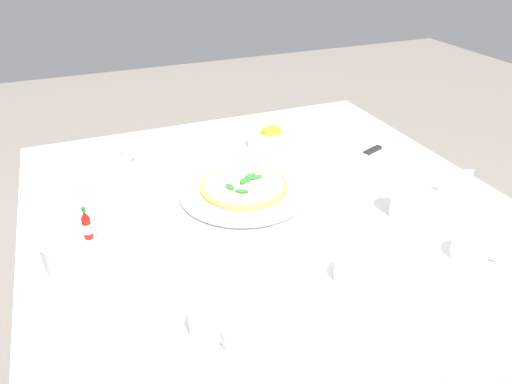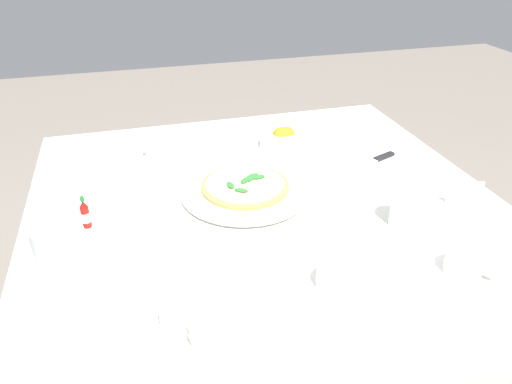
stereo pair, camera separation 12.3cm
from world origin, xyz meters
The scene contains 16 objects.
dining_table centered at (0.00, 0.00, 0.61)m, with size 1.20×1.20×0.73m.
pizza_plate centered at (0.04, -0.07, 0.75)m, with size 0.34×0.34×0.02m.
pizza centered at (0.04, -0.07, 0.76)m, with size 0.23×0.23×0.02m.
coffee_cup_center_back centered at (-0.04, 0.34, 0.76)m, with size 0.13×0.13×0.06m.
coffee_cup_near_right centered at (0.27, -0.41, 0.76)m, with size 0.13×0.13×0.06m.
coffee_cup_far_right centered at (-0.31, 0.37, 0.76)m, with size 0.13×0.13×0.06m.
coffee_cup_right_edge centered at (0.27, 0.36, 0.76)m, with size 0.13×0.13×0.07m.
water_glass_back_corner centered at (0.49, 0.16, 0.79)m, with size 0.07×0.07×0.12m.
water_glass_near_left centered at (-0.29, 0.18, 0.79)m, with size 0.07×0.07×0.12m.
napkin_folded centered at (-0.35, -0.11, 0.74)m, with size 0.25×0.19×0.02m.
dinner_knife centered at (-0.35, -0.11, 0.76)m, with size 0.19×0.09×0.01m.
citrus_bowl centered at (-0.15, -0.33, 0.76)m, with size 0.15×0.15×0.07m.
hot_sauce_bottle centered at (0.44, -0.02, 0.77)m, with size 0.02×0.02×0.08m.
salt_shaker centered at (0.47, -0.01, 0.76)m, with size 0.03×0.03×0.06m.
pepper_shaker centered at (0.41, -0.03, 0.76)m, with size 0.03×0.03×0.06m.
menu_card centered at (-0.49, 0.13, 0.76)m, with size 0.09×0.03×0.06m.
Camera 2 is at (0.30, 0.99, 1.38)m, focal length 33.37 mm.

